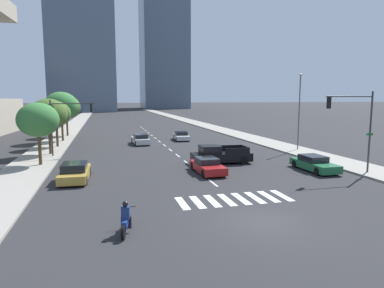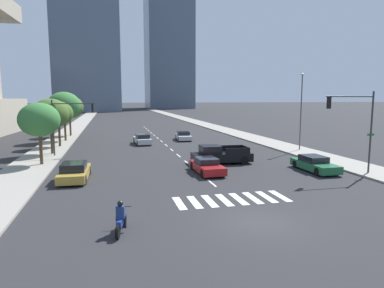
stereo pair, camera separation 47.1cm
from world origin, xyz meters
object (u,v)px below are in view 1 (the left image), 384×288
(sedan_silver_2, at_px, (181,136))
(sedan_green_3, at_px, (314,164))
(street_lamp_east, at_px, (299,106))
(street_tree_fourth, at_px, (61,106))
(pickup_truck, at_px, (218,155))
(sedan_gold_4, at_px, (75,172))
(street_tree_second, at_px, (48,114))
(traffic_signal_far, at_px, (67,117))
(street_tree_third, at_px, (56,114))
(sedan_red_0, at_px, (207,166))
(sedan_silver_1, at_px, (140,140))
(traffic_signal_near, at_px, (355,118))
(street_tree_nearest, at_px, (38,120))
(motorcycle_lead, at_px, (126,220))
(street_tree_fifth, at_px, (66,107))

(sedan_silver_2, relative_size, sedan_green_3, 0.99)
(street_lamp_east, relative_size, street_tree_fourth, 1.28)
(pickup_truck, height_order, sedan_gold_4, pickup_truck)
(sedan_silver_2, distance_m, sedan_gold_4, 24.94)
(sedan_gold_4, distance_m, street_tree_second, 13.16)
(traffic_signal_far, bearing_deg, sedan_silver_2, 36.84)
(street_tree_third, bearing_deg, sedan_red_0, -53.15)
(sedan_silver_1, xyz_separation_m, sedan_silver_2, (6.08, 2.97, -0.05))
(traffic_signal_near, xyz_separation_m, street_tree_nearest, (-24.14, 9.72, -0.38))
(pickup_truck, distance_m, street_lamp_east, 12.98)
(motorcycle_lead, height_order, street_lamp_east, street_lamp_east)
(street_tree_nearest, height_order, street_tree_fourth, street_tree_fourth)
(motorcycle_lead, xyz_separation_m, street_tree_nearest, (-6.32, 17.07, 3.48))
(traffic_signal_near, distance_m, traffic_signal_far, 26.43)
(sedan_red_0, height_order, sedan_gold_4, sedan_gold_4)
(street_tree_fifth, bearing_deg, sedan_silver_1, -49.13)
(sedan_green_3, xyz_separation_m, street_tree_third, (-22.22, 19.31, 3.52))
(traffic_signal_near, height_order, street_tree_nearest, traffic_signal_near)
(street_tree_second, distance_m, street_tree_fifth, 17.86)
(pickup_truck, distance_m, sedan_silver_1, 15.91)
(pickup_truck, height_order, street_lamp_east, street_lamp_east)
(street_tree_third, bearing_deg, traffic_signal_near, -41.61)
(sedan_silver_1, height_order, street_tree_fifth, street_tree_fifth)
(sedan_silver_2, height_order, street_tree_nearest, street_tree_nearest)
(sedan_gold_4, relative_size, street_tree_fifth, 0.79)
(sedan_silver_1, relative_size, sedan_silver_2, 0.99)
(street_tree_third, distance_m, street_tree_fourth, 5.71)
(traffic_signal_near, bearing_deg, sedan_red_0, -18.17)
(sedan_silver_1, relative_size, street_tree_fifth, 0.75)
(traffic_signal_far, distance_m, street_lamp_east, 24.95)
(sedan_red_0, bearing_deg, sedan_silver_1, -171.04)
(traffic_signal_near, height_order, street_tree_second, traffic_signal_near)
(street_lamp_east, height_order, street_tree_nearest, street_lamp_east)
(street_lamp_east, bearing_deg, street_tree_fifth, 141.29)
(street_tree_nearest, bearing_deg, traffic_signal_far, 67.09)
(pickup_truck, height_order, sedan_red_0, pickup_truck)
(sedan_green_3, xyz_separation_m, street_tree_fifth, (-22.22, 31.43, 3.96))
(sedan_gold_4, xyz_separation_m, street_tree_nearest, (-3.34, 6.20, 3.47))
(sedan_gold_4, xyz_separation_m, street_tree_fifth, (-3.34, 30.04, 3.94))
(traffic_signal_far, bearing_deg, sedan_gold_4, -82.75)
(motorcycle_lead, distance_m, street_lamp_east, 28.58)
(pickup_truck, height_order, street_tree_second, street_tree_second)
(street_lamp_east, bearing_deg, street_tree_fourth, 150.75)
(sedan_silver_1, height_order, street_tree_third, street_tree_third)
(street_tree_nearest, relative_size, street_tree_fifth, 0.88)
(street_lamp_east, distance_m, street_tree_fourth, 30.71)
(sedan_silver_2, distance_m, traffic_signal_near, 26.50)
(sedan_red_0, relative_size, sedan_gold_4, 0.91)
(sedan_silver_2, bearing_deg, sedan_gold_4, -26.26)
(street_tree_second, bearing_deg, sedan_gold_4, -74.67)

